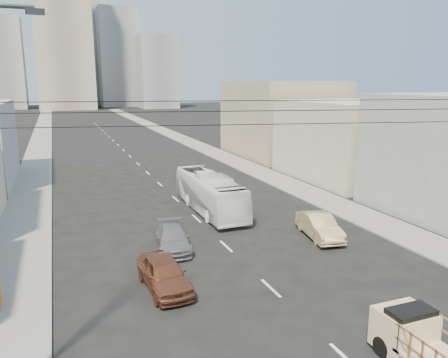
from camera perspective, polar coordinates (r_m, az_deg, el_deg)
sidewalk_left at (r=80.16m, az=-22.83°, el=4.48°), size 3.50×180.00×0.12m
sidewalk_right at (r=82.82m, az=-6.33°, el=5.60°), size 3.50×180.00×0.12m
lane_dashes at (r=63.96m, az=-12.60°, el=3.32°), size 0.15×104.00×0.01m
flatbed_pickup at (r=17.48m, az=25.10°, el=-18.75°), size 1.95×4.41×1.90m
city_bus at (r=33.94m, az=-1.90°, el=-1.77°), size 2.50×10.67×2.97m
sedan_brown at (r=21.79m, az=-7.83°, el=-12.16°), size 2.12×4.71×1.57m
sedan_tan at (r=29.00m, az=12.35°, el=-6.02°), size 2.42×4.89×1.54m
sedan_grey at (r=26.67m, az=-6.68°, el=-7.69°), size 2.58×4.86×1.34m
overhead_wires at (r=14.40m, az=19.00°, el=8.42°), size 23.01×5.02×0.72m
bldg_right_mid at (r=47.61m, az=16.25°, el=4.93°), size 11.00×14.00×8.00m
bldg_right_far at (r=61.17m, az=7.56°, el=7.82°), size 12.00×16.00×10.00m
high_rise_tower at (r=180.73m, az=-20.38°, el=18.11°), size 20.00×20.00×60.00m
midrise_ne at (r=196.68m, az=-13.62°, el=15.07°), size 16.00×16.00×40.00m
midrise_nw at (r=190.40m, az=-26.94°, el=13.30°), size 15.00×15.00×34.00m
midrise_back at (r=210.43m, az=-17.57°, el=15.20°), size 18.00×18.00×44.00m
midrise_east at (r=178.93m, az=-8.70°, el=13.64°), size 14.00×14.00×28.00m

